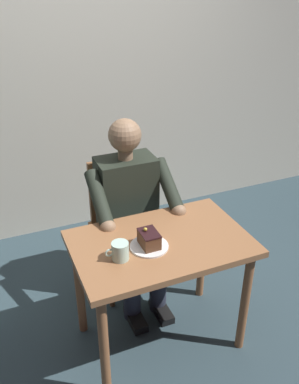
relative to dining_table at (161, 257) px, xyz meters
The scene contains 9 objects.
ground_plane 0.61m from the dining_table, ahead, with size 14.00×14.00×0.00m, color #30434B.
cafe_rear_panel 1.76m from the dining_table, 90.00° to the right, with size 6.40×0.12×3.00m, color beige.
dining_table is the anchor object (origin of this frame).
chair 0.64m from the dining_table, 90.00° to the right, with size 0.42×0.42×0.89m.
seated_person 0.45m from the dining_table, 90.00° to the right, with size 0.53×0.58×1.22m.
dessert_plate 0.14m from the dining_table, 18.99° to the left, with size 0.20×0.20×0.01m, color white.
cake_slice 0.18m from the dining_table, 18.85° to the left, with size 0.09×0.12×0.10m.
coffee_cup 0.30m from the dining_table, 13.91° to the left, with size 0.12×0.09×0.09m.
dessert_spoon 0.26m from the dining_table, ahead, with size 0.06×0.14×0.01m.
Camera 1 is at (0.76, 1.65, 1.99)m, focal length 38.94 mm.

